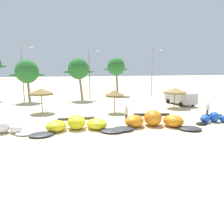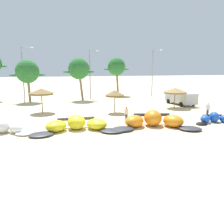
{
  "view_description": "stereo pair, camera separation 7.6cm",
  "coord_description": "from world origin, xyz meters",
  "px_view_note": "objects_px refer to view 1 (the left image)",
  "views": [
    {
      "loc": [
        -3.23,
        -19.61,
        5.34
      ],
      "look_at": [
        2.83,
        2.0,
        1.0
      ],
      "focal_mm": 36.5,
      "sensor_mm": 36.0,
      "label": 1
    },
    {
      "loc": [
        -3.16,
        -19.63,
        5.34
      ],
      "look_at": [
        2.83,
        2.0,
        1.0
      ],
      "focal_mm": 36.5,
      "sensor_mm": 36.0,
      "label": 2
    }
  ],
  "objects_px": {
    "palm_left_of_gap": "(27,72)",
    "lamppost_east_center": "(90,72)",
    "beach_umbrella_outermost": "(175,90)",
    "palm_center_right": "(116,67)",
    "lamppost_east": "(153,70)",
    "kite_center": "(154,121)",
    "parked_van": "(180,97)",
    "palm_center_left": "(79,69)",
    "person_by_umbrellas": "(126,115)",
    "kite_left_of_center": "(77,125)",
    "kite_left": "(3,129)",
    "beach_umbrella_near_palms": "(115,93)",
    "kite_right_of_center": "(215,119)",
    "beach_umbrella_middle": "(41,92)",
    "person_near_kites": "(207,110)",
    "lamppost_west_center": "(23,70)"
  },
  "relations": [
    {
      "from": "person_by_umbrellas",
      "to": "lamppost_east",
      "type": "xyz_separation_m",
      "value": [
        12.1,
        19.5,
        4.18
      ]
    },
    {
      "from": "kite_right_of_center",
      "to": "palm_left_of_gap",
      "type": "height_order",
      "value": "palm_left_of_gap"
    },
    {
      "from": "beach_umbrella_near_palms",
      "to": "palm_center_left",
      "type": "relative_size",
      "value": 0.39
    },
    {
      "from": "kite_right_of_center",
      "to": "kite_left_of_center",
      "type": "bearing_deg",
      "value": 176.2
    },
    {
      "from": "person_by_umbrellas",
      "to": "lamppost_east_center",
      "type": "height_order",
      "value": "lamppost_east_center"
    },
    {
      "from": "lamppost_east_center",
      "to": "lamppost_east",
      "type": "xyz_separation_m",
      "value": [
        12.16,
        0.43,
        0.25
      ]
    },
    {
      "from": "palm_left_of_gap",
      "to": "palm_center_left",
      "type": "bearing_deg",
      "value": 0.47
    },
    {
      "from": "beach_umbrella_middle",
      "to": "beach_umbrella_near_palms",
      "type": "distance_m",
      "value": 8.82
    },
    {
      "from": "beach_umbrella_middle",
      "to": "person_near_kites",
      "type": "bearing_deg",
      "value": -23.57
    },
    {
      "from": "beach_umbrella_outermost",
      "to": "palm_left_of_gap",
      "type": "height_order",
      "value": "palm_left_of_gap"
    },
    {
      "from": "kite_left",
      "to": "lamppost_east",
      "type": "bearing_deg",
      "value": 41.28
    },
    {
      "from": "beach_umbrella_outermost",
      "to": "parked_van",
      "type": "height_order",
      "value": "beach_umbrella_outermost"
    },
    {
      "from": "lamppost_east_center",
      "to": "beach_umbrella_near_palms",
      "type": "bearing_deg",
      "value": -88.44
    },
    {
      "from": "beach_umbrella_middle",
      "to": "lamppost_east_center",
      "type": "relative_size",
      "value": 0.35
    },
    {
      "from": "beach_umbrella_outermost",
      "to": "palm_center_right",
      "type": "xyz_separation_m",
      "value": [
        -3.47,
        16.07,
        3.2
      ]
    },
    {
      "from": "palm_center_left",
      "to": "lamppost_east_center",
      "type": "bearing_deg",
      "value": 31.1
    },
    {
      "from": "kite_left",
      "to": "palm_left_of_gap",
      "type": "relative_size",
      "value": 0.77
    },
    {
      "from": "kite_right_of_center",
      "to": "person_near_kites",
      "type": "xyz_separation_m",
      "value": [
        0.95,
        2.4,
        0.41
      ]
    },
    {
      "from": "kite_left_of_center",
      "to": "beach_umbrella_middle",
      "type": "xyz_separation_m",
      "value": [
        -3.08,
        9.17,
        2.09
      ]
    },
    {
      "from": "kite_left_of_center",
      "to": "lamppost_west_center",
      "type": "height_order",
      "value": "lamppost_west_center"
    },
    {
      "from": "palm_left_of_gap",
      "to": "beach_umbrella_middle",
      "type": "bearing_deg",
      "value": -77.27
    },
    {
      "from": "kite_right_of_center",
      "to": "palm_left_of_gap",
      "type": "xyz_separation_m",
      "value": [
        -18.89,
        20.05,
        4.36
      ]
    },
    {
      "from": "beach_umbrella_near_palms",
      "to": "person_near_kites",
      "type": "relative_size",
      "value": 1.7
    },
    {
      "from": "person_by_umbrellas",
      "to": "lamppost_east",
      "type": "distance_m",
      "value": 23.33
    },
    {
      "from": "beach_umbrella_outermost",
      "to": "lamppost_east_center",
      "type": "height_order",
      "value": "lamppost_east_center"
    },
    {
      "from": "kite_center",
      "to": "person_near_kites",
      "type": "relative_size",
      "value": 5.01
    },
    {
      "from": "beach_umbrella_outermost",
      "to": "lamppost_west_center",
      "type": "xyz_separation_m",
      "value": [
        -20.26,
        13.49,
        2.6
      ]
    },
    {
      "from": "kite_left_of_center",
      "to": "beach_umbrella_outermost",
      "type": "bearing_deg",
      "value": 29.13
    },
    {
      "from": "kite_center",
      "to": "lamppost_east_center",
      "type": "bearing_deg",
      "value": 95.24
    },
    {
      "from": "beach_umbrella_near_palms",
      "to": "beach_umbrella_middle",
      "type": "bearing_deg",
      "value": 164.32
    },
    {
      "from": "person_near_kites",
      "to": "kite_left_of_center",
      "type": "bearing_deg",
      "value": -174.12
    },
    {
      "from": "kite_right_of_center",
      "to": "palm_center_right",
      "type": "xyz_separation_m",
      "value": [
        -2.82,
        24.9,
        5.16
      ]
    },
    {
      "from": "person_by_umbrellas",
      "to": "lamppost_east_center",
      "type": "bearing_deg",
      "value": 90.15
    },
    {
      "from": "parked_van",
      "to": "person_near_kites",
      "type": "bearing_deg",
      "value": -102.86
    },
    {
      "from": "kite_left_of_center",
      "to": "lamppost_east_center",
      "type": "bearing_deg",
      "value": 76.24
    },
    {
      "from": "kite_center",
      "to": "palm_left_of_gap",
      "type": "height_order",
      "value": "palm_left_of_gap"
    },
    {
      "from": "kite_left",
      "to": "beach_umbrella_near_palms",
      "type": "bearing_deg",
      "value": 28.34
    },
    {
      "from": "kite_right_of_center",
      "to": "lamppost_east_center",
      "type": "relative_size",
      "value": 0.55
    },
    {
      "from": "palm_left_of_gap",
      "to": "lamppost_east_center",
      "type": "relative_size",
      "value": 0.79
    },
    {
      "from": "person_by_umbrellas",
      "to": "lamppost_west_center",
      "type": "distance_m",
      "value": 23.18
    },
    {
      "from": "palm_left_of_gap",
      "to": "beach_umbrella_outermost",
      "type": "bearing_deg",
      "value": -29.85
    },
    {
      "from": "palm_center_right",
      "to": "lamppost_west_center",
      "type": "height_order",
      "value": "lamppost_west_center"
    },
    {
      "from": "parked_van",
      "to": "person_by_umbrellas",
      "type": "relative_size",
      "value": 3.36
    },
    {
      "from": "person_near_kites",
      "to": "palm_left_of_gap",
      "type": "height_order",
      "value": "palm_left_of_gap"
    },
    {
      "from": "beach_umbrella_near_palms",
      "to": "palm_left_of_gap",
      "type": "relative_size",
      "value": 0.41
    },
    {
      "from": "palm_center_right",
      "to": "lamppost_east",
      "type": "relative_size",
      "value": 0.83
    },
    {
      "from": "palm_center_left",
      "to": "lamppost_east_center",
      "type": "distance_m",
      "value": 2.67
    },
    {
      "from": "kite_left",
      "to": "beach_umbrella_near_palms",
      "type": "distance_m",
      "value": 13.16
    },
    {
      "from": "beach_umbrella_outermost",
      "to": "person_by_umbrellas",
      "type": "distance_m",
      "value": 11.27
    },
    {
      "from": "beach_umbrella_near_palms",
      "to": "kite_left_of_center",
      "type": "bearing_deg",
      "value": -128.57
    }
  ]
}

